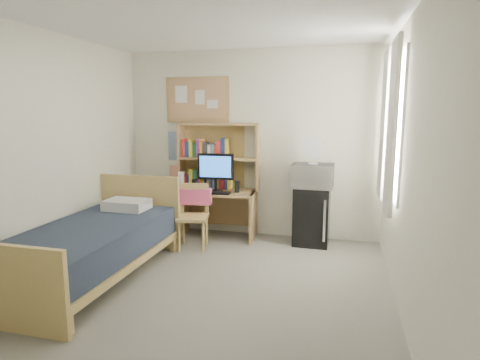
% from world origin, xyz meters
% --- Properties ---
extents(floor, '(3.60, 4.20, 0.02)m').
position_xyz_m(floor, '(0.00, 0.00, -0.01)').
color(floor, gray).
rests_on(floor, ground).
extents(ceiling, '(3.60, 4.20, 0.02)m').
position_xyz_m(ceiling, '(0.00, 0.00, 2.60)').
color(ceiling, white).
rests_on(ceiling, wall_back).
extents(wall_back, '(3.60, 0.04, 2.60)m').
position_xyz_m(wall_back, '(0.00, 2.10, 1.30)').
color(wall_back, white).
rests_on(wall_back, floor).
extents(wall_front, '(3.60, 0.04, 2.60)m').
position_xyz_m(wall_front, '(0.00, -2.10, 1.30)').
color(wall_front, white).
rests_on(wall_front, floor).
extents(wall_left, '(0.04, 4.20, 2.60)m').
position_xyz_m(wall_left, '(-1.80, 0.00, 1.30)').
color(wall_left, white).
rests_on(wall_left, floor).
extents(wall_right, '(0.04, 4.20, 2.60)m').
position_xyz_m(wall_right, '(1.80, 0.00, 1.30)').
color(wall_right, white).
rests_on(wall_right, floor).
extents(window_unit, '(0.10, 1.40, 1.70)m').
position_xyz_m(window_unit, '(1.75, 1.20, 1.60)').
color(window_unit, white).
rests_on(window_unit, wall_right).
extents(curtain_left, '(0.04, 0.55, 1.70)m').
position_xyz_m(curtain_left, '(1.72, 0.80, 1.60)').
color(curtain_left, white).
rests_on(curtain_left, wall_right).
extents(curtain_right, '(0.04, 0.55, 1.70)m').
position_xyz_m(curtain_right, '(1.72, 1.60, 1.60)').
color(curtain_right, white).
rests_on(curtain_right, wall_right).
extents(bulletin_board, '(0.94, 0.03, 0.64)m').
position_xyz_m(bulletin_board, '(-0.78, 2.08, 1.92)').
color(bulletin_board, tan).
rests_on(bulletin_board, wall_back).
extents(poster_wave, '(0.30, 0.01, 0.42)m').
position_xyz_m(poster_wave, '(-1.10, 2.09, 1.25)').
color(poster_wave, '#265598').
rests_on(poster_wave, wall_back).
extents(poster_japan, '(0.28, 0.01, 0.36)m').
position_xyz_m(poster_japan, '(-1.10, 2.09, 0.78)').
color(poster_japan, red).
rests_on(poster_japan, wall_back).
extents(desk, '(1.10, 0.60, 0.67)m').
position_xyz_m(desk, '(-0.41, 1.80, 0.33)').
color(desk, tan).
rests_on(desk, floor).
extents(desk_chair, '(0.49, 0.49, 0.83)m').
position_xyz_m(desk_chair, '(-0.57, 1.27, 0.42)').
color(desk_chair, tan).
rests_on(desk_chair, floor).
extents(mini_fridge, '(0.47, 0.47, 0.78)m').
position_xyz_m(mini_fridge, '(0.90, 1.84, 0.39)').
color(mini_fridge, black).
rests_on(mini_fridge, floor).
extents(bed, '(1.06, 2.10, 0.58)m').
position_xyz_m(bed, '(-1.26, 0.09, 0.29)').
color(bed, '#1C2332').
rests_on(bed, floor).
extents(hutch, '(1.15, 0.36, 0.93)m').
position_xyz_m(hutch, '(-0.42, 1.95, 1.13)').
color(hutch, tan).
rests_on(hutch, desk).
extents(monitor, '(0.50, 0.07, 0.53)m').
position_xyz_m(monitor, '(-0.40, 1.74, 0.93)').
color(monitor, black).
rests_on(monitor, desk).
extents(keyboard, '(0.46, 0.17, 0.02)m').
position_xyz_m(keyboard, '(-0.40, 1.60, 0.68)').
color(keyboard, black).
rests_on(keyboard, desk).
extents(speaker_left, '(0.07, 0.07, 0.16)m').
position_xyz_m(speaker_left, '(-0.70, 1.72, 0.75)').
color(speaker_left, black).
rests_on(speaker_left, desk).
extents(speaker_right, '(0.07, 0.07, 0.16)m').
position_xyz_m(speaker_right, '(-0.10, 1.76, 0.74)').
color(speaker_right, black).
rests_on(speaker_right, desk).
extents(water_bottle, '(0.08, 0.08, 0.26)m').
position_xyz_m(water_bottle, '(-0.88, 1.67, 0.80)').
color(water_bottle, silver).
rests_on(water_bottle, desk).
extents(hoodie, '(0.46, 0.22, 0.21)m').
position_xyz_m(hoodie, '(-0.61, 1.47, 0.64)').
color(hoodie, '#DD547C').
rests_on(hoodie, desk_chair).
extents(microwave, '(0.53, 0.41, 0.30)m').
position_xyz_m(microwave, '(0.90, 1.82, 0.93)').
color(microwave, '#BDBDC2').
rests_on(microwave, mini_fridge).
extents(desk_fan, '(0.25, 0.25, 0.31)m').
position_xyz_m(desk_fan, '(0.90, 1.82, 1.24)').
color(desk_fan, silver).
rests_on(desk_fan, microwave).
extents(pillow, '(0.51, 0.36, 0.12)m').
position_xyz_m(pillow, '(-1.25, 0.84, 0.64)').
color(pillow, silver).
rests_on(pillow, bed).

